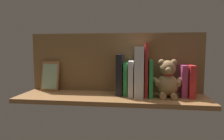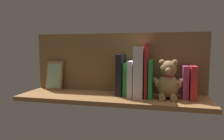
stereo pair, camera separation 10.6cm
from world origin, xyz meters
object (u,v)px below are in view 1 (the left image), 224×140
dictionary_thick_white (139,71)px  picture_frame_leaning (50,76)px  book_0 (190,81)px  teddy_bear (167,80)px

dictionary_thick_white → picture_frame_leaning: (51.06, -5.45, -4.26)cm
book_0 → picture_frame_leaning: (76.86, -4.06, 0.37)cm
dictionary_thick_white → picture_frame_leaning: 51.53cm
teddy_bear → dictionary_thick_white: dictionary_thick_white is taller
book_0 → teddy_bear: teddy_bear is taller
book_0 → picture_frame_leaning: picture_frame_leaning is taller
teddy_bear → dictionary_thick_white: 14.89cm
picture_frame_leaning → teddy_bear: bearing=173.9°
dictionary_thick_white → book_0: bearing=-176.9°
dictionary_thick_white → teddy_bear: bearing=174.0°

